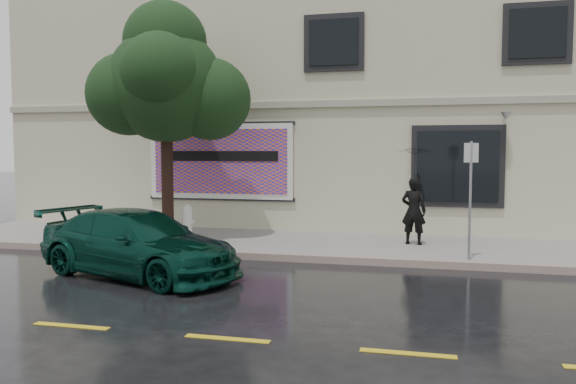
% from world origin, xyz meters
% --- Properties ---
extents(ground, '(90.00, 90.00, 0.00)m').
position_xyz_m(ground, '(0.00, 0.00, 0.00)').
color(ground, black).
rests_on(ground, ground).
extents(sidewalk, '(20.00, 3.50, 0.15)m').
position_xyz_m(sidewalk, '(0.00, 3.25, 0.07)').
color(sidewalk, gray).
rests_on(sidewalk, ground).
extents(curb, '(20.00, 0.18, 0.16)m').
position_xyz_m(curb, '(0.00, 1.50, 0.07)').
color(curb, gray).
rests_on(curb, ground).
extents(road_marking, '(19.00, 0.12, 0.01)m').
position_xyz_m(road_marking, '(0.00, -3.50, 0.01)').
color(road_marking, gold).
rests_on(road_marking, ground).
extents(building, '(20.00, 8.12, 7.00)m').
position_xyz_m(building, '(0.00, 9.00, 3.50)').
color(building, beige).
rests_on(building, ground).
extents(billboard, '(4.30, 0.16, 2.20)m').
position_xyz_m(billboard, '(-3.20, 4.92, 2.05)').
color(billboard, white).
rests_on(billboard, ground).
extents(car, '(4.60, 3.12, 1.23)m').
position_xyz_m(car, '(-2.83, -0.50, 0.62)').
color(car, '#083328').
rests_on(car, ground).
extents(pedestrian, '(0.64, 0.49, 1.58)m').
position_xyz_m(pedestrian, '(2.15, 3.43, 0.94)').
color(pedestrian, black).
rests_on(pedestrian, sidewalk).
extents(umbrella, '(1.06, 1.06, 0.63)m').
position_xyz_m(umbrella, '(2.15, 3.43, 2.05)').
color(umbrella, black).
rests_on(umbrella, pedestrian).
extents(street_tree, '(2.80, 2.80, 5.20)m').
position_xyz_m(street_tree, '(-3.78, 2.78, 3.92)').
color(street_tree, black).
rests_on(street_tree, sidewalk).
extents(fire_hydrant, '(0.36, 0.33, 0.87)m').
position_xyz_m(fire_hydrant, '(-3.37, 3.00, 0.57)').
color(fire_hydrant, silver).
rests_on(fire_hydrant, sidewalk).
extents(sign_pole, '(0.28, 0.12, 2.38)m').
position_xyz_m(sign_pole, '(3.27, 1.70, 1.60)').
color(sign_pole, gray).
rests_on(sign_pole, sidewalk).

